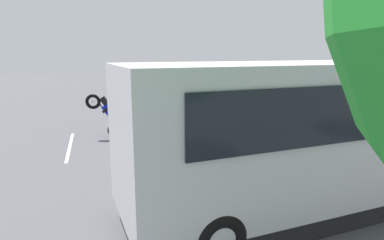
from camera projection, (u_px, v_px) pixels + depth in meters
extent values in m
plane|color=#4C4C51|center=(198.00, 145.00, 12.32)|extent=(80.00, 80.00, 0.00)
cube|color=silver|center=(327.00, 126.00, 7.19)|extent=(9.19, 2.89, 2.80)
cube|color=black|center=(121.00, 116.00, 5.45)|extent=(0.15, 2.10, 1.23)
cube|color=black|center=(291.00, 94.00, 8.23)|extent=(7.63, 0.37, 1.01)
cube|color=black|center=(382.00, 111.00, 5.92)|extent=(7.63, 0.37, 1.01)
cube|color=orange|center=(289.00, 137.00, 8.46)|extent=(7.99, 0.37, 0.28)
cube|color=black|center=(321.00, 195.00, 7.52)|extent=(8.45, 2.66, 0.45)
torus|color=black|center=(175.00, 186.00, 7.34)|extent=(1.01, 0.36, 1.00)
torus|color=black|center=(219.00, 238.00, 5.29)|extent=(1.01, 0.36, 1.00)
torus|color=black|center=(378.00, 154.00, 9.65)|extent=(1.01, 0.36, 1.00)
cylinder|color=black|center=(274.00, 145.00, 10.60)|extent=(0.14, 0.14, 0.79)
cube|color=black|center=(273.00, 158.00, 10.73)|extent=(0.16, 0.28, 0.10)
cylinder|color=black|center=(279.00, 145.00, 10.61)|extent=(0.14, 0.14, 0.79)
cube|color=black|center=(277.00, 157.00, 10.74)|extent=(0.16, 0.28, 0.10)
cube|color=#D8F233|center=(277.00, 123.00, 10.46)|extent=(0.43, 0.36, 0.66)
cube|color=silver|center=(277.00, 123.00, 10.46)|extent=(0.45, 0.37, 0.06)
cylinder|color=#D8F233|center=(270.00, 123.00, 10.43)|extent=(0.11, 0.11, 0.63)
sphere|color=tan|center=(270.00, 132.00, 10.49)|extent=(0.11, 0.11, 0.09)
cylinder|color=#D8F233|center=(285.00, 123.00, 10.48)|extent=(0.11, 0.11, 0.63)
sphere|color=tan|center=(284.00, 132.00, 10.54)|extent=(0.11, 0.11, 0.09)
sphere|color=tan|center=(278.00, 109.00, 10.36)|extent=(0.29, 0.29, 0.24)
cylinder|color=#473823|center=(238.00, 150.00, 10.11)|extent=(0.13, 0.13, 0.77)
cube|color=black|center=(237.00, 163.00, 10.23)|extent=(0.12, 0.27, 0.10)
cylinder|color=#473823|center=(243.00, 150.00, 10.15)|extent=(0.13, 0.13, 0.77)
cube|color=black|center=(242.00, 162.00, 10.27)|extent=(0.12, 0.27, 0.10)
cube|color=black|center=(241.00, 128.00, 9.98)|extent=(0.40, 0.31, 0.64)
cylinder|color=black|center=(234.00, 128.00, 9.92)|extent=(0.10, 0.10, 0.61)
sphere|color=tan|center=(234.00, 138.00, 9.98)|extent=(0.10, 0.10, 0.09)
cylinder|color=black|center=(249.00, 127.00, 10.04)|extent=(0.10, 0.10, 0.61)
sphere|color=tan|center=(248.00, 136.00, 10.10)|extent=(0.10, 0.10, 0.09)
sphere|color=tan|center=(242.00, 113.00, 9.89)|extent=(0.25, 0.25, 0.23)
cylinder|color=black|center=(209.00, 155.00, 9.56)|extent=(0.15, 0.15, 0.80)
cube|color=black|center=(209.00, 169.00, 9.69)|extent=(0.16, 0.28, 0.10)
cylinder|color=black|center=(214.00, 155.00, 9.58)|extent=(0.15, 0.15, 0.80)
cube|color=black|center=(214.00, 169.00, 9.70)|extent=(0.16, 0.28, 0.10)
cube|color=silver|center=(212.00, 131.00, 9.42)|extent=(0.44, 0.37, 0.66)
cylinder|color=silver|center=(204.00, 131.00, 9.40)|extent=(0.11, 0.11, 0.63)
sphere|color=tan|center=(204.00, 141.00, 9.46)|extent=(0.11, 0.11, 0.09)
cylinder|color=silver|center=(220.00, 130.00, 9.44)|extent=(0.11, 0.11, 0.63)
sphere|color=tan|center=(220.00, 141.00, 9.50)|extent=(0.11, 0.11, 0.09)
sphere|color=tan|center=(212.00, 115.00, 9.32)|extent=(0.29, 0.29, 0.24)
torus|color=black|center=(189.00, 174.00, 8.60)|extent=(0.61, 0.26, 0.60)
cylinder|color=silver|center=(189.00, 174.00, 8.60)|extent=(0.14, 0.12, 0.12)
torus|color=black|center=(232.00, 164.00, 9.36)|extent=(0.61, 0.26, 0.60)
cylinder|color=silver|center=(232.00, 164.00, 9.36)|extent=(0.14, 0.14, 0.12)
cylinder|color=silver|center=(191.00, 161.00, 8.56)|extent=(0.32, 0.12, 0.67)
cube|color=#0C19B2|center=(209.00, 158.00, 8.88)|extent=(0.88, 0.46, 0.36)
cube|color=black|center=(223.00, 153.00, 9.11)|extent=(0.56, 0.33, 0.20)
cylinder|color=silver|center=(223.00, 164.00, 8.99)|extent=(0.46, 0.18, 0.08)
cylinder|color=black|center=(192.00, 150.00, 8.52)|extent=(0.16, 0.57, 0.04)
torus|color=black|center=(115.00, 131.00, 13.34)|extent=(0.61, 0.26, 0.60)
cylinder|color=silver|center=(115.00, 131.00, 13.34)|extent=(0.14, 0.12, 0.12)
torus|color=black|center=(93.00, 102.00, 13.01)|extent=(0.84, 0.32, 0.83)
cylinder|color=silver|center=(93.00, 102.00, 13.01)|extent=(0.14, 0.14, 0.12)
cylinder|color=silver|center=(121.00, 125.00, 13.32)|extent=(0.69, 0.22, 0.20)
cube|color=#0C19B2|center=(112.00, 113.00, 13.18)|extent=(0.81, 0.45, 0.90)
cube|color=black|center=(106.00, 103.00, 13.07)|extent=(0.49, 0.32, 0.54)
cylinder|color=silver|center=(103.00, 108.00, 13.24)|extent=(0.33, 0.15, 0.42)
cylinder|color=black|center=(127.00, 120.00, 13.30)|extent=(0.17, 0.57, 0.04)
cube|color=black|center=(117.00, 108.00, 13.16)|extent=(0.49, 0.43, 0.49)
sphere|color=red|center=(126.00, 113.00, 13.25)|extent=(0.31, 0.31, 0.26)
cylinder|color=black|center=(120.00, 114.00, 13.05)|extent=(0.46, 0.19, 0.25)
cylinder|color=black|center=(107.00, 109.00, 12.95)|extent=(0.40, 0.19, 0.30)
cylinder|color=black|center=(121.00, 113.00, 13.40)|extent=(0.46, 0.19, 0.25)
cylinder|color=black|center=(108.00, 108.00, 13.30)|extent=(0.40, 0.19, 0.30)
cube|color=orange|center=(149.00, 132.00, 14.27)|extent=(0.34, 0.34, 0.03)
cone|color=orange|center=(149.00, 125.00, 14.21)|extent=(0.26, 0.26, 0.60)
cylinder|color=white|center=(149.00, 126.00, 14.21)|extent=(0.19, 0.19, 0.07)
cube|color=white|center=(264.00, 129.00, 14.87)|extent=(0.31, 4.96, 0.01)
cube|color=white|center=(208.00, 134.00, 13.98)|extent=(0.29, 4.50, 0.01)
cube|color=white|center=(143.00, 140.00, 13.08)|extent=(0.30, 4.77, 0.01)
cube|color=white|center=(70.00, 146.00, 12.19)|extent=(0.27, 3.98, 0.01)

